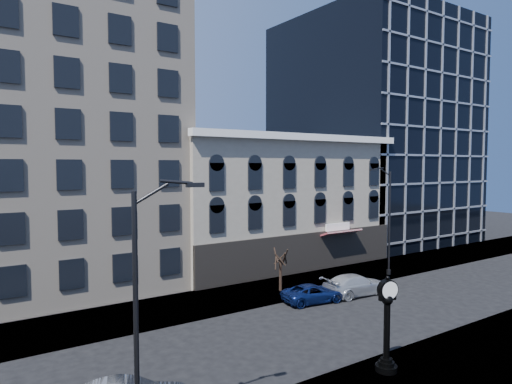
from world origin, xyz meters
TOP-DOWN VIEW (x-y plane):
  - ground at (0.00, 0.00)m, footprint 160.00×160.00m
  - sidewalk_far at (0.00, 8.00)m, footprint 160.00×6.00m
  - cream_tower at (-6.11, 18.88)m, footprint 15.90×15.40m
  - victorian_row at (12.00, 15.89)m, footprint 22.60×11.19m
  - glass_office at (32.00, 20.91)m, footprint 20.00×20.15m
  - street_clock at (2.27, -6.42)m, footprint 1.02×1.02m
  - street_lamp_near at (-9.10, -6.89)m, footprint 2.40×0.72m
  - street_lamp_far at (16.79, 6.11)m, footprint 2.47×0.65m
  - bare_tree_far at (6.49, 7.26)m, footprint 2.30×2.30m
  - car_far_a at (6.85, 3.89)m, footprint 4.86×2.81m
  - car_far_b at (10.62, 3.45)m, footprint 5.54×2.54m

SIDE VIEW (x-z plane):
  - ground at x=0.00m, z-range 0.00..0.00m
  - sidewalk_far at x=0.00m, z-range 0.00..0.12m
  - car_far_a at x=6.85m, z-range 0.00..1.28m
  - car_far_b at x=10.62m, z-range 0.00..1.57m
  - street_clock at x=2.27m, z-range -0.10..4.41m
  - bare_tree_far at x=6.49m, z-range 1.11..5.06m
  - victorian_row at x=12.00m, z-range -0.25..12.25m
  - street_lamp_near at x=-9.10m, z-range 2.50..11.84m
  - street_lamp_far at x=16.79m, z-range 2.56..12.14m
  - glass_office at x=32.00m, z-range 0.00..28.00m
  - cream_tower at x=-6.11m, z-range -1.93..40.57m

